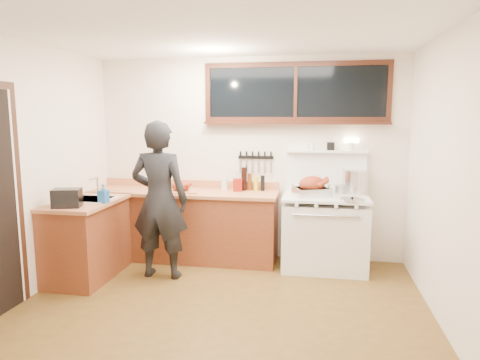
% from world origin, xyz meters
% --- Properties ---
extents(ground_plane, '(4.00, 3.50, 0.02)m').
position_xyz_m(ground_plane, '(0.00, 0.00, -0.01)').
color(ground_plane, '#553B16').
extents(room_shell, '(4.10, 3.60, 2.65)m').
position_xyz_m(room_shell, '(0.00, 0.00, 1.65)').
color(room_shell, silver).
rests_on(room_shell, ground).
extents(counter_back, '(2.44, 0.64, 1.00)m').
position_xyz_m(counter_back, '(-0.80, 1.45, 0.45)').
color(counter_back, maroon).
rests_on(counter_back, ground).
extents(counter_left, '(0.64, 1.09, 0.90)m').
position_xyz_m(counter_left, '(-1.70, 0.62, 0.45)').
color(counter_left, maroon).
rests_on(counter_left, ground).
extents(sink_unit, '(0.50, 0.45, 0.37)m').
position_xyz_m(sink_unit, '(-1.68, 0.70, 0.85)').
color(sink_unit, white).
rests_on(sink_unit, counter_left).
extents(vintage_stove, '(1.02, 0.74, 1.59)m').
position_xyz_m(vintage_stove, '(1.00, 1.41, 0.47)').
color(vintage_stove, white).
rests_on(vintage_stove, ground).
extents(back_window, '(2.32, 0.13, 0.77)m').
position_xyz_m(back_window, '(0.60, 1.72, 2.06)').
color(back_window, black).
rests_on(back_window, room_shell).
extents(knife_strip, '(0.46, 0.03, 0.28)m').
position_xyz_m(knife_strip, '(0.10, 1.73, 1.31)').
color(knife_strip, black).
rests_on(knife_strip, room_shell).
extents(man, '(0.66, 0.43, 1.81)m').
position_xyz_m(man, '(-0.87, 0.79, 0.90)').
color(man, black).
rests_on(man, ground).
extents(soap_bottle, '(0.10, 0.11, 0.21)m').
position_xyz_m(soap_bottle, '(-1.43, 0.55, 1.00)').
color(soap_bottle, blue).
rests_on(soap_bottle, counter_left).
extents(toaster, '(0.33, 0.27, 0.20)m').
position_xyz_m(toaster, '(-1.70, 0.27, 1.00)').
color(toaster, black).
rests_on(toaster, counter_left).
extents(cutting_board, '(0.48, 0.40, 0.14)m').
position_xyz_m(cutting_board, '(-0.79, 1.34, 0.95)').
color(cutting_board, '#C3794D').
rests_on(cutting_board, counter_back).
extents(roast_turkey, '(0.50, 0.44, 0.24)m').
position_xyz_m(roast_turkey, '(0.84, 1.38, 1.00)').
color(roast_turkey, silver).
rests_on(roast_turkey, vintage_stove).
extents(stockpot, '(0.37, 0.37, 0.30)m').
position_xyz_m(stockpot, '(1.36, 1.62, 1.05)').
color(stockpot, silver).
rests_on(stockpot, vintage_stove).
extents(saucepan, '(0.16, 0.27, 0.11)m').
position_xyz_m(saucepan, '(1.18, 1.60, 0.95)').
color(saucepan, silver).
rests_on(saucepan, vintage_stove).
extents(pot_lid, '(0.29, 0.29, 0.04)m').
position_xyz_m(pot_lid, '(1.29, 1.16, 0.91)').
color(pot_lid, silver).
rests_on(pot_lid, vintage_stove).
extents(coffee_tin, '(0.13, 0.12, 0.16)m').
position_xyz_m(coffee_tin, '(-0.10, 1.53, 0.98)').
color(coffee_tin, maroon).
rests_on(coffee_tin, counter_back).
extents(pitcher, '(0.10, 0.10, 0.16)m').
position_xyz_m(pitcher, '(-0.29, 1.59, 0.98)').
color(pitcher, white).
rests_on(pitcher, counter_back).
extents(bottle_cluster, '(0.31, 0.07, 0.30)m').
position_xyz_m(bottle_cluster, '(0.05, 1.63, 1.02)').
color(bottle_cluster, black).
rests_on(bottle_cluster, counter_back).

